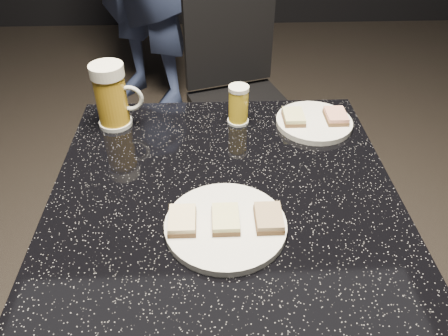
{
  "coord_description": "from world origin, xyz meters",
  "views": [
    {
      "loc": [
        -0.03,
        -0.68,
        1.33
      ],
      "look_at": [
        0.0,
        0.0,
        0.8
      ],
      "focal_mm": 35.0,
      "sensor_mm": 36.0,
      "label": 1
    }
  ],
  "objects_px": {
    "plate_large": "(226,226)",
    "plate_small": "(314,122)",
    "beer_mug": "(112,96)",
    "chair": "(238,93)",
    "table": "(224,264)",
    "beer_tumbler": "(238,105)"
  },
  "relations": [
    {
      "from": "plate_large",
      "to": "plate_small",
      "type": "height_order",
      "value": "same"
    },
    {
      "from": "plate_small",
      "to": "beer_mug",
      "type": "distance_m",
      "value": 0.49
    },
    {
      "from": "plate_small",
      "to": "chair",
      "type": "bearing_deg",
      "value": 102.25
    },
    {
      "from": "table",
      "to": "chair",
      "type": "bearing_deg",
      "value": 83.93
    },
    {
      "from": "plate_large",
      "to": "beer_mug",
      "type": "xyz_separation_m",
      "value": [
        -0.25,
        0.36,
        0.07
      ]
    },
    {
      "from": "beer_tumbler",
      "to": "chair",
      "type": "height_order",
      "value": "chair"
    },
    {
      "from": "plate_large",
      "to": "plate_small",
      "type": "relative_size",
      "value": 1.2
    },
    {
      "from": "plate_small",
      "to": "table",
      "type": "height_order",
      "value": "plate_small"
    },
    {
      "from": "beer_mug",
      "to": "plate_large",
      "type": "bearing_deg",
      "value": -55.14
    },
    {
      "from": "plate_large",
      "to": "plate_small",
      "type": "xyz_separation_m",
      "value": [
        0.23,
        0.34,
        0.0
      ]
    },
    {
      "from": "chair",
      "to": "table",
      "type": "bearing_deg",
      "value": -96.07
    },
    {
      "from": "beer_mug",
      "to": "beer_tumbler",
      "type": "relative_size",
      "value": 1.61
    },
    {
      "from": "plate_small",
      "to": "plate_large",
      "type": "bearing_deg",
      "value": -124.15
    },
    {
      "from": "plate_large",
      "to": "plate_small",
      "type": "distance_m",
      "value": 0.41
    },
    {
      "from": "table",
      "to": "chair",
      "type": "xyz_separation_m",
      "value": [
        0.09,
        0.87,
        -0.01
      ]
    },
    {
      "from": "table",
      "to": "beer_mug",
      "type": "xyz_separation_m",
      "value": [
        -0.26,
        0.25,
        0.32
      ]
    },
    {
      "from": "table",
      "to": "plate_large",
      "type": "bearing_deg",
      "value": -90.85
    },
    {
      "from": "beer_mug",
      "to": "beer_tumbler",
      "type": "height_order",
      "value": "beer_mug"
    },
    {
      "from": "plate_large",
      "to": "chair",
      "type": "xyz_separation_m",
      "value": [
        0.09,
        0.98,
        -0.26
      ]
    },
    {
      "from": "plate_small",
      "to": "table",
      "type": "relative_size",
      "value": 0.25
    },
    {
      "from": "table",
      "to": "chair",
      "type": "distance_m",
      "value": 0.87
    },
    {
      "from": "plate_small",
      "to": "chair",
      "type": "distance_m",
      "value": 0.7
    }
  ]
}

